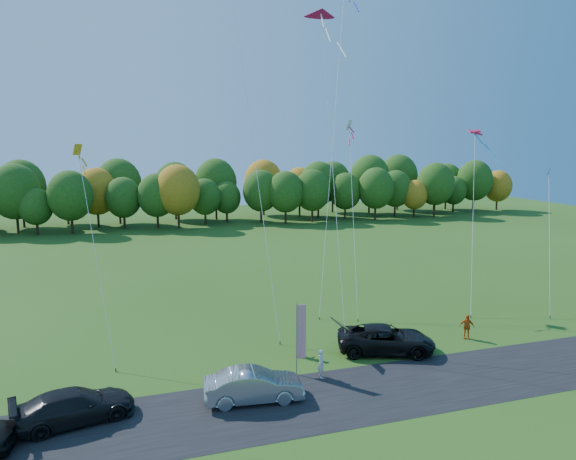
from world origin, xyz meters
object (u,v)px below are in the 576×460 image
object	(u,v)px
silver_sedan	(254,385)
feather_flag	(300,331)
black_suv	(386,339)
person_east	(467,327)

from	to	relation	value
silver_sedan	feather_flag	xyz separation A→B (m)	(3.17, 2.17, 1.71)
black_suv	person_east	bearing A→B (deg)	-66.35
black_suv	person_east	xyz separation A→B (m)	(6.15, 0.41, -0.01)
silver_sedan	black_suv	bearing A→B (deg)	-62.91
silver_sedan	person_east	xyz separation A→B (m)	(15.38, 3.95, 0.01)
person_east	silver_sedan	bearing A→B (deg)	-136.63
feather_flag	black_suv	bearing A→B (deg)	12.76
silver_sedan	person_east	world-z (taller)	person_east
silver_sedan	feather_flag	distance (m)	4.21
feather_flag	person_east	bearing A→B (deg)	8.31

